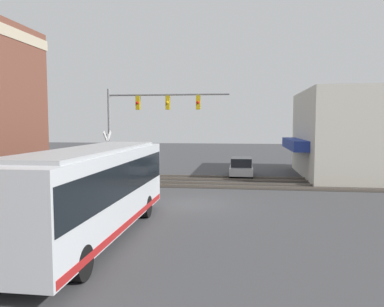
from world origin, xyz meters
TOP-DOWN VIEW (x-y plane):
  - ground_plane at (0.00, 0.00)m, footprint 120.00×120.00m
  - shop_building at (11.95, -11.58)m, footprint 11.30×9.41m
  - city_bus at (-6.49, 2.80)m, footprint 10.98×2.59m
  - traffic_signal_gantry at (4.76, 3.73)m, footprint 0.42×8.18m
  - crossing_signal at (4.06, 6.17)m, footprint 1.41×1.18m
  - rail_track_near at (6.00, 0.00)m, footprint 2.60×60.00m
  - rail_track_far at (9.20, 0.00)m, footprint 2.60×60.00m
  - parked_car_silver at (10.78, -2.60)m, footprint 4.31×1.82m

SIDE VIEW (x-z plane):
  - ground_plane at x=0.00m, z-range 0.00..0.00m
  - rail_track_near at x=6.00m, z-range -0.05..0.10m
  - rail_track_far at x=9.20m, z-range -0.05..0.10m
  - parked_car_silver at x=10.78m, z-range -0.06..1.48m
  - city_bus at x=-6.49m, z-range 0.17..3.57m
  - crossing_signal at x=4.06m, z-range 0.39..4.20m
  - shop_building at x=11.95m, z-range -0.01..6.89m
  - traffic_signal_gantry at x=4.76m, z-range 1.64..8.24m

